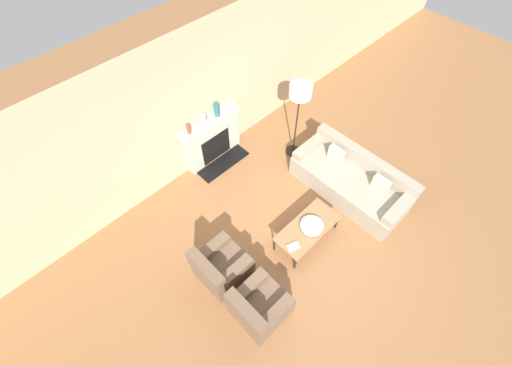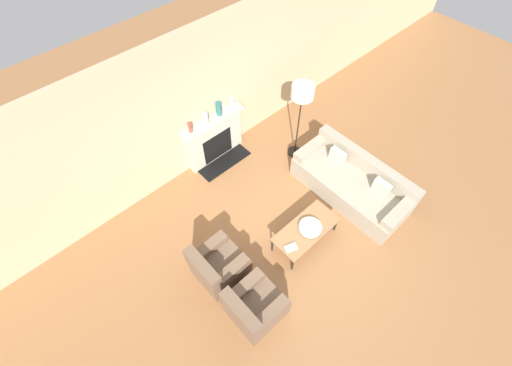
% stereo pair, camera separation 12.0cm
% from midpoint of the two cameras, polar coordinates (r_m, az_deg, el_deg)
% --- Properties ---
extents(ground_plane, '(18.00, 18.00, 0.00)m').
position_cam_midpoint_polar(ground_plane, '(6.41, 8.70, -8.46)').
color(ground_plane, '#99663D').
extents(wall_back, '(18.00, 0.06, 2.90)m').
position_cam_midpoint_polar(wall_back, '(6.55, -9.16, 13.59)').
color(wall_back, '#C6B289').
rests_on(wall_back, ground_plane).
extents(fireplace, '(1.40, 0.59, 1.04)m').
position_cam_midpoint_polar(fireplace, '(7.09, -7.68, 7.11)').
color(fireplace, beige).
rests_on(fireplace, ground_plane).
extents(couch, '(0.97, 2.26, 0.77)m').
position_cam_midpoint_polar(couch, '(6.86, 15.12, 0.36)').
color(couch, '#9E937F').
rests_on(couch, ground_plane).
extents(armchair_near, '(0.78, 0.73, 0.82)m').
position_cam_midpoint_polar(armchair_near, '(5.52, -0.19, -19.96)').
color(armchair_near, brown).
rests_on(armchair_near, ground_plane).
extents(armchair_far, '(0.78, 0.73, 0.82)m').
position_cam_midpoint_polar(armchair_far, '(5.76, -6.51, -13.81)').
color(armchair_far, brown).
rests_on(armchair_far, ground_plane).
extents(coffee_table, '(1.21, 0.57, 0.39)m').
position_cam_midpoint_polar(coffee_table, '(6.03, 8.02, -7.49)').
color(coffee_table, olive).
rests_on(coffee_table, ground_plane).
extents(bowl, '(0.40, 0.40, 0.07)m').
position_cam_midpoint_polar(bowl, '(5.98, 8.70, -7.09)').
color(bowl, silver).
rests_on(bowl, coffee_table).
extents(book, '(0.25, 0.21, 0.02)m').
position_cam_midpoint_polar(book, '(5.80, 5.64, -10.54)').
color(book, '#B2A893').
rests_on(book, coffee_table).
extents(floor_lamp, '(0.42, 0.42, 1.75)m').
position_cam_midpoint_polar(floor_lamp, '(6.49, 6.78, 14.16)').
color(floor_lamp, black).
rests_on(floor_lamp, ground_plane).
extents(mantel_vase_left, '(0.07, 0.07, 0.21)m').
position_cam_midpoint_polar(mantel_vase_left, '(6.47, -11.71, 8.84)').
color(mantel_vase_left, brown).
rests_on(mantel_vase_left, fireplace).
extents(mantel_vase_center_left, '(0.13, 0.13, 0.23)m').
position_cam_midpoint_polar(mantel_vase_center_left, '(6.59, -9.33, 10.41)').
color(mantel_vase_center_left, beige).
rests_on(mantel_vase_center_left, fireplace).
extents(mantel_vase_center_right, '(0.11, 0.11, 0.29)m').
position_cam_midpoint_polar(mantel_vase_center_right, '(6.71, -7.08, 12.07)').
color(mantel_vase_center_right, '#28666B').
rests_on(mantel_vase_center_right, fireplace).
extents(mantel_vase_right, '(0.12, 0.12, 0.22)m').
position_cam_midpoint_polar(mantel_vase_right, '(6.87, -5.06, 13.07)').
color(mantel_vase_right, beige).
rests_on(mantel_vase_right, fireplace).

